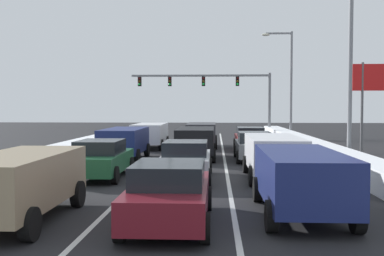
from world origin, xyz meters
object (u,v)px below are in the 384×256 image
(sedan_red_right_lane_fourth, at_px, (250,139))
(street_lamp_right_mid, at_px, (287,76))
(suv_black_center_lane_third, at_px, (196,140))
(suv_navy_left_lane_third, at_px, (124,141))
(suv_white_left_lane_fourth, at_px, (150,133))
(roadside_sign_right, at_px, (379,87))
(sedan_green_left_lane_second, at_px, (101,159))
(sedan_maroon_center_lane_nearest, at_px, (169,193))
(suv_charcoal_center_lane_fourth, at_px, (202,133))
(suv_white_right_lane_second, at_px, (274,153))
(sedan_gray_right_lane_third, at_px, (254,146))
(sedan_silver_center_lane_second, at_px, (186,160))
(street_lamp_right_near, at_px, (344,57))
(suv_navy_right_lane_nearest, at_px, (301,177))
(suv_tan_left_lane_nearest, at_px, (19,181))
(traffic_light_gantry, at_px, (217,86))

(sedan_red_right_lane_fourth, relative_size, street_lamp_right_mid, 0.49)
(suv_black_center_lane_third, height_order, suv_navy_left_lane_third, same)
(suv_white_left_lane_fourth, height_order, roadside_sign_right, roadside_sign_right)
(sedan_green_left_lane_second, relative_size, suv_white_left_lane_fourth, 0.92)
(sedan_red_right_lane_fourth, relative_size, sedan_maroon_center_lane_nearest, 1.00)
(suv_black_center_lane_third, height_order, suv_charcoal_center_lane_fourth, same)
(suv_white_right_lane_second, xyz_separation_m, sedan_maroon_center_lane_nearest, (-3.37, -7.15, -0.25))
(suv_white_right_lane_second, height_order, sedan_gray_right_lane_third, suv_white_right_lane_second)
(sedan_gray_right_lane_third, xyz_separation_m, sedan_red_right_lane_fourth, (0.20, 5.62, 0.00))
(suv_white_right_lane_second, distance_m, street_lamp_right_mid, 23.05)
(sedan_silver_center_lane_second, bearing_deg, street_lamp_right_near, 37.95)
(suv_navy_right_lane_nearest, bearing_deg, street_lamp_right_near, 70.15)
(suv_charcoal_center_lane_fourth, bearing_deg, sedan_gray_right_lane_third, -69.01)
(sedan_maroon_center_lane_nearest, height_order, suv_black_center_lane_third, suv_black_center_lane_third)
(suv_tan_left_lane_nearest, bearing_deg, sedan_red_right_lane_fourth, 69.53)
(sedan_maroon_center_lane_nearest, xyz_separation_m, sedan_green_left_lane_second, (-3.46, 7.22, 0.00))
(street_lamp_right_mid, bearing_deg, sedan_red_right_lane_fourth, -110.90)
(sedan_gray_right_lane_third, distance_m, sedan_red_right_lane_fourth, 5.62)
(suv_black_center_lane_third, height_order, roadside_sign_right, roadside_sign_right)
(suv_white_right_lane_second, xyz_separation_m, suv_navy_left_lane_third, (-7.13, 6.34, 0.00))
(sedan_green_left_lane_second, bearing_deg, suv_navy_right_lane_nearest, -42.03)
(suv_white_left_lane_fourth, bearing_deg, sedan_red_right_lane_fourth, -9.56)
(sedan_green_left_lane_second, bearing_deg, sedan_gray_right_lane_third, 43.46)
(sedan_green_left_lane_second, distance_m, street_lamp_right_near, 13.15)
(sedan_red_right_lane_fourth, bearing_deg, street_lamp_right_near, -56.29)
(sedan_maroon_center_lane_nearest, height_order, sedan_silver_center_lane_second, same)
(suv_white_right_lane_second, xyz_separation_m, suv_white_left_lane_fourth, (-6.72, 13.07, 0.00))
(sedan_silver_center_lane_second, relative_size, street_lamp_right_mid, 0.49)
(sedan_maroon_center_lane_nearest, xyz_separation_m, suv_charcoal_center_lane_fourth, (0.13, 21.32, 0.25))
(suv_tan_left_lane_nearest, relative_size, suv_white_left_lane_fourth, 1.00)
(suv_black_center_lane_third, distance_m, suv_navy_left_lane_third, 3.84)
(suv_tan_left_lane_nearest, xyz_separation_m, suv_white_left_lane_fourth, (0.40, 20.09, 0.00))
(suv_white_right_lane_second, distance_m, sedan_red_right_lane_fourth, 11.95)
(suv_charcoal_center_lane_fourth, relative_size, traffic_light_gantry, 0.35)
(sedan_gray_right_lane_third, relative_size, sedan_silver_center_lane_second, 1.00)
(sedan_silver_center_lane_second, xyz_separation_m, street_lamp_right_near, (7.58, 5.91, 4.55))
(suv_navy_right_lane_nearest, height_order, roadside_sign_right, roadside_sign_right)
(suv_tan_left_lane_nearest, bearing_deg, suv_white_left_lane_fourth, 88.87)
(suv_navy_right_lane_nearest, xyz_separation_m, sedan_maroon_center_lane_nearest, (-3.32, -1.11, -0.25))
(suv_navy_right_lane_nearest, bearing_deg, sedan_gray_right_lane_third, 90.85)
(suv_navy_left_lane_third, xyz_separation_m, suv_white_left_lane_fourth, (0.42, 6.73, 0.00))
(street_lamp_right_mid, bearing_deg, sedan_silver_center_lane_second, -108.00)
(suv_white_right_lane_second, distance_m, suv_charcoal_center_lane_fourth, 14.54)
(suv_tan_left_lane_nearest, xyz_separation_m, traffic_light_gantry, (4.94, 35.53, 3.87))
(sedan_maroon_center_lane_nearest, relative_size, street_lamp_right_mid, 0.49)
(sedan_red_right_lane_fourth, xyz_separation_m, roadside_sign_right, (7.60, -1.63, 3.25))
(sedan_silver_center_lane_second, height_order, suv_tan_left_lane_nearest, suv_tan_left_lane_nearest)
(suv_navy_left_lane_third, relative_size, street_lamp_right_near, 0.55)
(suv_tan_left_lane_nearest, height_order, roadside_sign_right, roadside_sign_right)
(suv_navy_left_lane_third, height_order, roadside_sign_right, roadside_sign_right)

